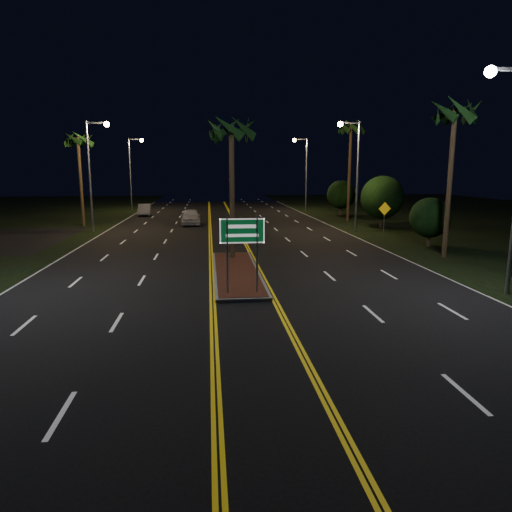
{
  "coord_description": "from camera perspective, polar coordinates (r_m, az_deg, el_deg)",
  "views": [
    {
      "loc": [
        -1.31,
        -15.21,
        5.07
      ],
      "look_at": [
        0.43,
        1.56,
        1.9
      ],
      "focal_mm": 32.0,
      "sensor_mm": 36.0,
      "label": 1
    }
  ],
  "objects": [
    {
      "name": "car_far",
      "position": [
        54.16,
        -13.78,
        5.76
      ],
      "size": [
        2.24,
        4.58,
        1.48
      ],
      "primitive_type": "imported",
      "rotation": [
        0.0,
        0.0,
        0.08
      ],
      "color": "silver",
      "rests_on": "ground"
    },
    {
      "name": "streetlight_right_mid",
      "position": [
        39.08,
        12.08,
        11.28
      ],
      "size": [
        1.91,
        0.44,
        9.0
      ],
      "color": "gray",
      "rests_on": "ground"
    },
    {
      "name": "shrub_far",
      "position": [
        53.47,
        10.59,
        7.54
      ],
      "size": [
        3.24,
        3.24,
        3.96
      ],
      "color": "#382819",
      "rests_on": "ground"
    },
    {
      "name": "highway_sign",
      "position": [
        18.25,
        -1.74,
        2.24
      ],
      "size": [
        1.8,
        0.08,
        3.2
      ],
      "color": "gray",
      "rests_on": "ground"
    },
    {
      "name": "streetlight_left_far",
      "position": [
        59.94,
        -15.13,
        10.85
      ],
      "size": [
        1.91,
        0.44,
        9.0
      ],
      "color": "gray",
      "rests_on": "ground"
    },
    {
      "name": "palm_median",
      "position": [
        25.84,
        -3.11,
        15.53
      ],
      "size": [
        2.4,
        2.4,
        8.3
      ],
      "color": "#382819",
      "rests_on": "ground"
    },
    {
      "name": "streetlight_right_far",
      "position": [
        58.45,
        5.96,
        11.17
      ],
      "size": [
        1.91,
        0.44,
        9.0
      ],
      "color": "gray",
      "rests_on": "ground"
    },
    {
      "name": "shrub_mid",
      "position": [
        42.16,
        15.5,
        7.08
      ],
      "size": [
        3.78,
        3.78,
        4.62
      ],
      "color": "#382819",
      "rests_on": "ground"
    },
    {
      "name": "warning_sign",
      "position": [
        38.88,
        15.76,
        5.2
      ],
      "size": [
        1.06,
        0.15,
        2.53
      ],
      "rotation": [
        0.0,
        0.0,
        0.11
      ],
      "color": "gray",
      "rests_on": "ground"
    },
    {
      "name": "palm_right_far",
      "position": [
        47.54,
        11.79,
        15.35
      ],
      "size": [
        2.4,
        2.4,
        10.3
      ],
      "color": "#382819",
      "rests_on": "ground"
    },
    {
      "name": "streetlight_left_mid",
      "position": [
        40.31,
        -19.63,
        10.88
      ],
      "size": [
        1.91,
        0.44,
        9.0
      ],
      "color": "gray",
      "rests_on": "ground"
    },
    {
      "name": "streetlight_right_near",
      "position": [
        20.95,
        29.36,
        10.91
      ],
      "size": [
        1.91,
        0.44,
        9.0
      ],
      "color": "gray",
      "rests_on": "ground"
    },
    {
      "name": "median_island",
      "position": [
        22.81,
        -2.48,
        -1.99
      ],
      "size": [
        2.25,
        10.25,
        0.17
      ],
      "color": "gray",
      "rests_on": "ground"
    },
    {
      "name": "shrub_near",
      "position": [
        32.9,
        20.93,
        4.5
      ],
      "size": [
        2.7,
        2.7,
        3.3
      ],
      "color": "#382819",
      "rests_on": "ground"
    },
    {
      "name": "palm_left_far",
      "position": [
        44.79,
        -21.38,
        13.36
      ],
      "size": [
        2.4,
        2.4,
        8.8
      ],
      "color": "#382819",
      "rests_on": "ground"
    },
    {
      "name": "car_near",
      "position": [
        43.86,
        -8.17,
        5.06
      ],
      "size": [
        2.4,
        5.34,
        1.76
      ],
      "primitive_type": "imported",
      "rotation": [
        0.0,
        0.0,
        0.03
      ],
      "color": "silver",
      "rests_on": "ground"
    },
    {
      "name": "ground",
      "position": [
        16.09,
        -0.95,
        -7.73
      ],
      "size": [
        120.0,
        120.0,
        0.0
      ],
      "primitive_type": "plane",
      "color": "black",
      "rests_on": "ground"
    },
    {
      "name": "palm_right_near",
      "position": [
        28.92,
        23.62,
        16.03
      ],
      "size": [
        2.4,
        2.4,
        9.3
      ],
      "color": "#382819",
      "rests_on": "ground"
    }
  ]
}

